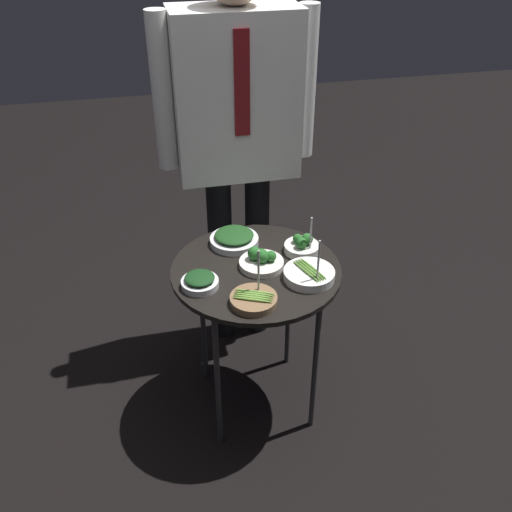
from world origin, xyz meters
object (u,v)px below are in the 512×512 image
bowl_broccoli_mid_right (261,260)px  bowl_asparagus_front_left (309,274)px  bowl_asparagus_back_left (254,299)px  bowl_spinach_back_right (200,281)px  bowl_broccoli_near_rim (302,246)px  waiter_figure (236,116)px  bowl_spinach_center (234,239)px  serving_cart (256,281)px

bowl_broccoli_mid_right → bowl_asparagus_front_left: size_ratio=0.88×
bowl_asparagus_back_left → bowl_spinach_back_right: size_ratio=1.39×
bowl_broccoli_near_rim → waiter_figure: waiter_figure is taller
bowl_spinach_center → bowl_broccoli_near_rim: size_ratio=1.17×
bowl_asparagus_back_left → bowl_asparagus_front_left: (0.21, 0.09, 0.00)m
bowl_broccoli_mid_right → bowl_asparagus_front_left: 0.18m
serving_cart → bowl_broccoli_mid_right: bearing=19.7°
serving_cart → bowl_asparagus_front_left: (0.16, -0.10, 0.07)m
bowl_broccoli_mid_right → bowl_broccoli_near_rim: bowl_broccoli_near_rim is taller
bowl_spinach_center → bowl_asparagus_front_left: (0.20, -0.27, -0.00)m
serving_cart → bowl_broccoli_mid_right: size_ratio=4.17×
serving_cart → bowl_asparagus_front_left: 0.20m
bowl_asparagus_front_left → waiter_figure: bearing=104.1°
bowl_asparagus_back_left → waiter_figure: size_ratio=0.11×
bowl_asparagus_back_left → bowl_spinach_center: bearing=88.9°
bowl_broccoli_near_rim → waiter_figure: (-0.16, 0.37, 0.36)m
bowl_broccoli_near_rim → bowl_asparagus_front_left: 0.17m
bowl_broccoli_mid_right → bowl_spinach_center: 0.18m
serving_cart → bowl_asparagus_back_left: bowl_asparagus_back_left is taller
bowl_spinach_back_right → waiter_figure: bearing=65.5°
serving_cart → bowl_spinach_back_right: 0.22m
bowl_broccoli_near_rim → bowl_spinach_back_right: bearing=-161.9°
bowl_spinach_center → bowl_broccoli_near_rim: bowl_broccoli_near_rim is taller
bowl_asparagus_front_left → waiter_figure: (-0.13, 0.54, 0.37)m
bowl_asparagus_back_left → bowl_spinach_center: bowl_asparagus_back_left is taller
bowl_spinach_back_right → bowl_asparagus_front_left: size_ratio=0.70×
bowl_asparagus_back_left → bowl_broccoli_near_rim: bowl_asparagus_back_left is taller
bowl_broccoli_mid_right → serving_cart: bearing=-160.3°
bowl_asparagus_back_left → bowl_spinach_back_right: 0.20m
bowl_spinach_back_right → waiter_figure: 0.66m
bowl_spinach_center → waiter_figure: bearing=75.7°
bowl_broccoli_mid_right → bowl_spinach_back_right: bearing=-162.7°
bowl_spinach_back_right → bowl_broccoli_mid_right: bearing=17.3°
bowl_asparagus_back_left → bowl_broccoli_near_rim: 0.34m
bowl_broccoli_mid_right → bowl_spinach_back_right: (-0.22, -0.07, -0.01)m
bowl_broccoli_mid_right → bowl_asparagus_front_left: bowl_asparagus_front_left is taller
bowl_broccoli_mid_right → bowl_broccoli_near_rim: 0.17m
bowl_broccoli_mid_right → bowl_broccoli_near_rim: bearing=19.3°
bowl_broccoli_mid_right → bowl_asparagus_back_left: size_ratio=0.89×
serving_cart → bowl_spinach_back_right: (-0.20, -0.06, 0.07)m
bowl_broccoli_mid_right → bowl_asparagus_back_left: (-0.07, -0.19, -0.01)m
bowl_spinach_back_right → bowl_asparagus_front_left: (0.36, -0.04, -0.00)m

